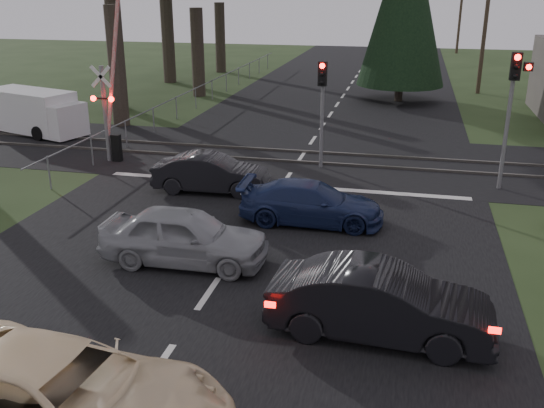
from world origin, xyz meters
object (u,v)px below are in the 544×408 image
(traffic_signal_center, at_px, (322,96))
(white_van, at_px, (36,112))
(cream_coupe, at_px, (62,398))
(crossing_signal, at_px, (110,111))
(utility_pole_far, at_px, (461,5))
(utility_pole_mid, at_px, (486,18))
(dark_car_far, at_px, (211,173))
(dark_hatchback, at_px, (380,303))
(silver_car, at_px, (185,236))
(traffic_signal_right, at_px, (513,95))
(blue_sedan, at_px, (311,203))

(traffic_signal_center, distance_m, white_van, 14.42)
(cream_coupe, bearing_deg, white_van, 39.44)
(crossing_signal, xyz_separation_m, utility_pole_far, (15.77, 45.21, 2.67))
(cream_coupe, bearing_deg, utility_pole_mid, -9.15)
(utility_pole_mid, height_order, dark_car_far, utility_pole_mid)
(dark_hatchback, xyz_separation_m, white_van, (-17.01, 14.29, 0.29))
(white_van, bearing_deg, dark_hatchback, -22.49)
(dark_hatchback, bearing_deg, silver_car, 67.95)
(traffic_signal_right, relative_size, silver_car, 1.10)
(dark_car_far, bearing_deg, utility_pole_mid, -28.28)
(crossing_signal, height_order, utility_pole_mid, utility_pole_mid)
(traffic_signal_right, bearing_deg, traffic_signal_center, 169.59)
(utility_pole_mid, bearing_deg, traffic_signal_right, -92.66)
(utility_pole_far, xyz_separation_m, white_van, (-21.55, -41.62, -3.69))
(silver_car, relative_size, white_van, 0.77)
(blue_sedan, height_order, white_van, white_van)
(utility_pole_far, bearing_deg, dark_hatchback, -94.64)
(traffic_signal_center, bearing_deg, cream_coupe, -96.05)
(crossing_signal, distance_m, white_van, 6.88)
(traffic_signal_right, relative_size, white_van, 0.85)
(traffic_signal_right, height_order, cream_coupe, traffic_signal_right)
(white_van, bearing_deg, utility_pole_mid, 55.18)
(crossing_signal, height_order, traffic_signal_right, crossing_signal)
(dark_hatchback, height_order, blue_sedan, dark_hatchback)
(utility_pole_mid, xyz_separation_m, white_van, (-21.55, -16.62, -3.69))
(utility_pole_mid, bearing_deg, dark_car_far, -115.06)
(traffic_signal_right, bearing_deg, silver_car, -137.18)
(traffic_signal_center, distance_m, silver_car, 9.68)
(utility_pole_far, distance_m, dark_car_far, 49.32)
(cream_coupe, distance_m, dark_car_far, 12.17)
(utility_pole_mid, relative_size, dark_hatchback, 2.00)
(silver_car, relative_size, dark_car_far, 1.08)
(crossing_signal, bearing_deg, utility_pole_far, 70.77)
(traffic_signal_right, height_order, silver_car, traffic_signal_right)
(silver_car, distance_m, white_van, 16.88)
(white_van, bearing_deg, silver_car, -27.37)
(dark_hatchback, height_order, white_van, white_van)
(utility_pole_far, bearing_deg, traffic_signal_center, -99.60)
(traffic_signal_center, height_order, white_van, traffic_signal_center)
(traffic_signal_right, relative_size, dark_hatchback, 1.04)
(dark_car_far, bearing_deg, crossing_signal, 58.12)
(silver_car, bearing_deg, utility_pole_mid, -19.32)
(crossing_signal, bearing_deg, white_van, 148.13)
(dark_hatchback, relative_size, white_van, 0.81)
(blue_sedan, distance_m, dark_car_far, 4.37)
(utility_pole_far, xyz_separation_m, dark_car_far, (-10.74, -47.97, -4.07))
(traffic_signal_center, height_order, cream_coupe, traffic_signal_center)
(cream_coupe, relative_size, silver_car, 1.27)
(dark_hatchback, bearing_deg, crossing_signal, 49.50)
(crossing_signal, height_order, blue_sedan, crossing_signal)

